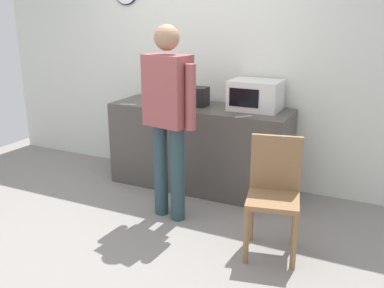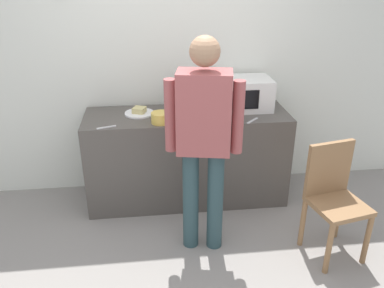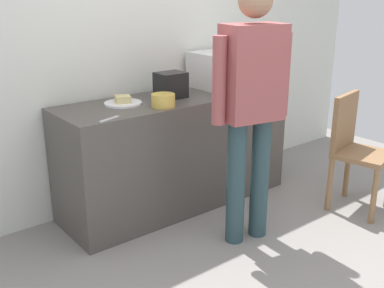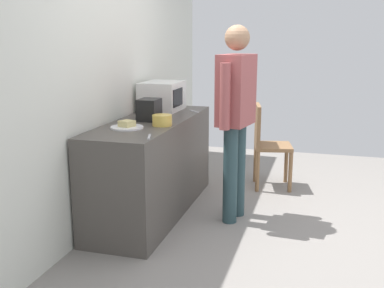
{
  "view_description": "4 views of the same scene",
  "coord_description": "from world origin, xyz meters",
  "px_view_note": "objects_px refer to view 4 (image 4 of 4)",
  "views": [
    {
      "loc": [
        2.01,
        -2.8,
        1.86
      ],
      "look_at": [
        0.26,
        0.86,
        0.6
      ],
      "focal_mm": 39.91,
      "sensor_mm": 36.0,
      "label": 1
    },
    {
      "loc": [
        -0.18,
        -2.29,
        2.21
      ],
      "look_at": [
        0.19,
        0.89,
        0.75
      ],
      "focal_mm": 37.14,
      "sensor_mm": 36.0,
      "label": 2
    },
    {
      "loc": [
        -1.94,
        -1.67,
        1.73
      ],
      "look_at": [
        0.07,
        0.87,
        0.63
      ],
      "focal_mm": 43.31,
      "sensor_mm": 36.0,
      "label": 3
    },
    {
      "loc": [
        -3.78,
        -0.31,
        1.65
      ],
      "look_at": [
        0.1,
        0.81,
        0.72
      ],
      "focal_mm": 42.94,
      "sensor_mm": 36.0,
      "label": 4
    }
  ],
  "objects_px": {
    "salad_bowl": "(162,120)",
    "toaster": "(149,110)",
    "fork_utensil": "(194,111)",
    "person_standing": "(236,109)",
    "sandwich_plate": "(127,126)",
    "microwave": "(162,96)",
    "wooden_chair": "(266,142)",
    "spoon_utensil": "(149,137)"
  },
  "relations": [
    {
      "from": "microwave",
      "to": "toaster",
      "type": "distance_m",
      "value": 0.62
    },
    {
      "from": "spoon_utensil",
      "to": "person_standing",
      "type": "relative_size",
      "value": 0.1
    },
    {
      "from": "microwave",
      "to": "sandwich_plate",
      "type": "height_order",
      "value": "microwave"
    },
    {
      "from": "toaster",
      "to": "wooden_chair",
      "type": "bearing_deg",
      "value": -40.66
    },
    {
      "from": "wooden_chair",
      "to": "person_standing",
      "type": "bearing_deg",
      "value": 170.93
    },
    {
      "from": "salad_bowl",
      "to": "spoon_utensil",
      "type": "xyz_separation_m",
      "value": [
        -0.48,
        -0.06,
        -0.04
      ]
    },
    {
      "from": "salad_bowl",
      "to": "toaster",
      "type": "relative_size",
      "value": 0.78
    },
    {
      "from": "fork_utensil",
      "to": "wooden_chair",
      "type": "bearing_deg",
      "value": -54.11
    },
    {
      "from": "person_standing",
      "to": "salad_bowl",
      "type": "bearing_deg",
      "value": 116.97
    },
    {
      "from": "spoon_utensil",
      "to": "wooden_chair",
      "type": "distance_m",
      "value": 1.97
    },
    {
      "from": "sandwich_plate",
      "to": "salad_bowl",
      "type": "height_order",
      "value": "salad_bowl"
    },
    {
      "from": "salad_bowl",
      "to": "toaster",
      "type": "distance_m",
      "value": 0.3
    },
    {
      "from": "fork_utensil",
      "to": "salad_bowl",
      "type": "bearing_deg",
      "value": 176.15
    },
    {
      "from": "microwave",
      "to": "wooden_chair",
      "type": "relative_size",
      "value": 0.53
    },
    {
      "from": "spoon_utensil",
      "to": "person_standing",
      "type": "bearing_deg",
      "value": -34.12
    },
    {
      "from": "microwave",
      "to": "spoon_utensil",
      "type": "relative_size",
      "value": 2.94
    },
    {
      "from": "sandwich_plate",
      "to": "fork_utensil",
      "type": "height_order",
      "value": "sandwich_plate"
    },
    {
      "from": "person_standing",
      "to": "spoon_utensil",
      "type": "bearing_deg",
      "value": 145.88
    },
    {
      "from": "microwave",
      "to": "toaster",
      "type": "xyz_separation_m",
      "value": [
        -0.61,
        -0.09,
        -0.05
      ]
    },
    {
      "from": "toaster",
      "to": "person_standing",
      "type": "distance_m",
      "value": 0.8
    },
    {
      "from": "sandwich_plate",
      "to": "person_standing",
      "type": "relative_size",
      "value": 0.16
    },
    {
      "from": "sandwich_plate",
      "to": "person_standing",
      "type": "bearing_deg",
      "value": -59.59
    },
    {
      "from": "salad_bowl",
      "to": "person_standing",
      "type": "bearing_deg",
      "value": -63.03
    },
    {
      "from": "person_standing",
      "to": "fork_utensil",
      "type": "bearing_deg",
      "value": 45.55
    },
    {
      "from": "microwave",
      "to": "sandwich_plate",
      "type": "relative_size",
      "value": 1.8
    },
    {
      "from": "salad_bowl",
      "to": "person_standing",
      "type": "distance_m",
      "value": 0.67
    },
    {
      "from": "spoon_utensil",
      "to": "toaster",
      "type": "bearing_deg",
      "value": 21.17
    },
    {
      "from": "sandwich_plate",
      "to": "spoon_utensil",
      "type": "distance_m",
      "value": 0.42
    },
    {
      "from": "sandwich_plate",
      "to": "spoon_utensil",
      "type": "xyz_separation_m",
      "value": [
        -0.28,
        -0.31,
        -0.01
      ]
    },
    {
      "from": "microwave",
      "to": "salad_bowl",
      "type": "bearing_deg",
      "value": -160.48
    },
    {
      "from": "sandwich_plate",
      "to": "spoon_utensil",
      "type": "height_order",
      "value": "sandwich_plate"
    },
    {
      "from": "spoon_utensil",
      "to": "person_standing",
      "type": "height_order",
      "value": "person_standing"
    },
    {
      "from": "fork_utensil",
      "to": "spoon_utensil",
      "type": "bearing_deg",
      "value": -179.63
    },
    {
      "from": "fork_utensil",
      "to": "person_standing",
      "type": "distance_m",
      "value": 0.76
    },
    {
      "from": "toaster",
      "to": "fork_utensil",
      "type": "relative_size",
      "value": 1.29
    },
    {
      "from": "microwave",
      "to": "fork_utensil",
      "type": "xyz_separation_m",
      "value": [
        -0.0,
        -0.35,
        -0.15
      ]
    },
    {
      "from": "wooden_chair",
      "to": "spoon_utensil",
      "type": "bearing_deg",
      "value": 159.08
    },
    {
      "from": "salad_bowl",
      "to": "toaster",
      "type": "bearing_deg",
      "value": 43.46
    },
    {
      "from": "salad_bowl",
      "to": "toaster",
      "type": "xyz_separation_m",
      "value": [
        0.21,
        0.2,
        0.05
      ]
    },
    {
      "from": "toaster",
      "to": "spoon_utensil",
      "type": "xyz_separation_m",
      "value": [
        -0.69,
        -0.27,
        -0.1
      ]
    },
    {
      "from": "spoon_utensil",
      "to": "wooden_chair",
      "type": "relative_size",
      "value": 0.18
    },
    {
      "from": "microwave",
      "to": "wooden_chair",
      "type": "distance_m",
      "value": 1.28
    }
  ]
}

